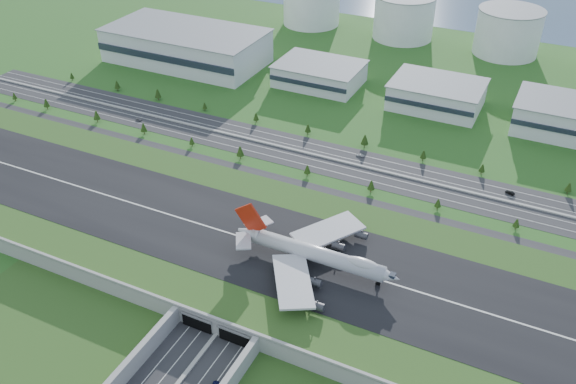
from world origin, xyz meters
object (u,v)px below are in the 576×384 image
at_px(car_5, 510,193).
at_px(car_7, 360,155).
at_px(car_4, 139,119).
at_px(boeing_747, 315,254).
at_px(fuel_tank_a, 312,4).

xyz_separation_m(car_5, car_7, (-85.12, 2.46, -0.14)).
bearing_deg(car_4, boeing_747, -99.62).
xyz_separation_m(boeing_747, car_4, (-163.16, 89.39, -13.78)).
distance_m(car_4, car_7, 145.59).
bearing_deg(boeing_747, car_4, 151.26).
bearing_deg(car_7, boeing_747, 4.32).
relative_size(car_4, car_5, 0.85).
bearing_deg(fuel_tank_a, boeing_747, -65.69).
relative_size(fuel_tank_a, car_5, 9.93).
height_order(car_4, car_5, car_5).
distance_m(fuel_tank_a, car_4, 225.56).
bearing_deg(car_4, fuel_tank_a, 13.57).
height_order(fuel_tank_a, car_4, fuel_tank_a).
bearing_deg(car_4, car_5, -66.65).
height_order(boeing_747, car_7, boeing_747).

